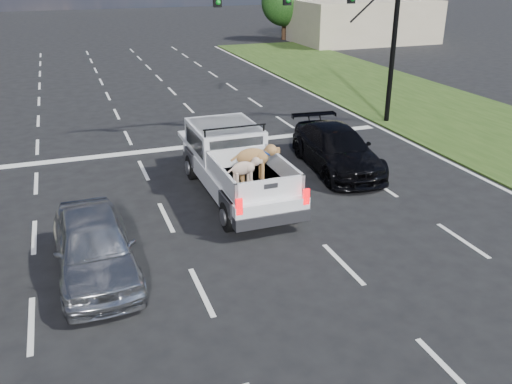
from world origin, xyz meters
TOP-DOWN VIEW (x-y plane):
  - ground at (0.00, 0.00)m, footprint 160.00×160.00m
  - road_markings at (0.00, 6.56)m, footprint 17.75×60.00m
  - traffic_signal at (7.20, 10.50)m, footprint 9.11×0.31m
  - building_right at (22.00, 34.00)m, footprint 12.00×7.00m
  - tree_far_d at (16.00, 38.00)m, footprint 4.20×4.20m
  - tree_far_e at (24.00, 38.00)m, footprint 4.20×4.20m
  - pickup_truck at (0.64, 4.93)m, footprint 2.22×5.82m
  - silver_sedan at (-3.83, 1.52)m, footprint 1.86×4.36m
  - black_coupe at (4.63, 5.90)m, footprint 2.47×5.16m

SIDE VIEW (x-z plane):
  - ground at x=0.00m, z-range 0.00..0.00m
  - road_markings at x=0.00m, z-range 0.00..0.01m
  - black_coupe at x=4.63m, z-range 0.00..1.45m
  - silver_sedan at x=-3.83m, z-range 0.00..1.47m
  - pickup_truck at x=0.64m, z-range -0.08..2.10m
  - building_right at x=22.00m, z-range 0.00..3.60m
  - tree_far_d at x=16.00m, z-range 0.59..5.99m
  - tree_far_e at x=24.00m, z-range 0.59..5.99m
  - traffic_signal at x=7.20m, z-range 1.23..8.23m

